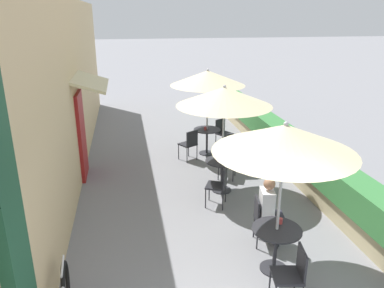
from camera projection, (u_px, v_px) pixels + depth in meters
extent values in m
cube|color=#D6B784|center=(74.00, 87.00, 9.32)|extent=(0.24, 14.26, 4.20)
cube|color=#19472D|center=(9.00, 222.00, 3.29)|extent=(0.12, 0.56, 4.20)
cube|color=maroon|center=(82.00, 136.00, 9.04)|extent=(0.08, 0.96, 2.10)
cube|color=beige|center=(90.00, 81.00, 8.66)|extent=(0.78, 1.80, 0.30)
cube|color=tan|center=(271.00, 147.00, 10.74)|extent=(0.44, 13.26, 0.45)
cube|color=#387A3D|center=(273.00, 130.00, 10.57)|extent=(0.60, 12.59, 0.56)
cylinder|color=#28282D|center=(274.00, 268.00, 5.94)|extent=(0.44, 0.44, 0.02)
cylinder|color=#28282D|center=(275.00, 249.00, 5.82)|extent=(0.06, 0.06, 0.72)
cylinder|color=#28282D|center=(277.00, 230.00, 5.70)|extent=(0.76, 0.76, 0.02)
cylinder|color=#B7B7BC|center=(279.00, 203.00, 5.55)|extent=(0.04, 0.04, 2.34)
cone|color=beige|center=(285.00, 138.00, 5.22)|extent=(2.05, 2.05, 0.40)
sphere|color=#B7B7BC|center=(286.00, 124.00, 5.15)|extent=(0.07, 0.07, 0.07)
cube|color=#232328|center=(267.00, 221.00, 6.47)|extent=(0.46, 0.46, 0.04)
cube|color=#232328|center=(257.00, 210.00, 6.40)|extent=(0.10, 0.38, 0.42)
cylinder|color=#232328|center=(278.00, 238.00, 6.38)|extent=(0.02, 0.02, 0.45)
cylinder|color=#232328|center=(274.00, 226.00, 6.72)|extent=(0.02, 0.02, 0.45)
cylinder|color=#232328|center=(257.00, 238.00, 6.38)|extent=(0.02, 0.02, 0.45)
cylinder|color=#232328|center=(254.00, 226.00, 6.72)|extent=(0.02, 0.02, 0.45)
cylinder|color=#23232D|center=(277.00, 234.00, 6.47)|extent=(0.11, 0.11, 0.47)
cylinder|color=#23232D|center=(275.00, 229.00, 6.62)|extent=(0.11, 0.11, 0.47)
cube|color=#23232D|center=(272.00, 216.00, 6.45)|extent=(0.41, 0.36, 0.12)
cube|color=white|center=(267.00, 204.00, 6.36)|extent=(0.28, 0.37, 0.50)
sphere|color=#A87556|center=(269.00, 184.00, 6.24)|extent=(0.20, 0.20, 0.20)
cube|color=#232328|center=(287.00, 276.00, 5.11)|extent=(0.46, 0.46, 0.04)
cube|color=#232328|center=(302.00, 263.00, 5.04)|extent=(0.10, 0.38, 0.42)
cylinder|color=#232328|center=(270.00, 280.00, 5.35)|extent=(0.02, 0.02, 0.45)
cylinder|color=#232328|center=(295.00, 280.00, 5.36)|extent=(0.02, 0.02, 0.45)
cylinder|color=#B73D3D|center=(280.00, 221.00, 5.83)|extent=(0.07, 0.07, 0.09)
cylinder|color=#28282D|center=(222.00, 190.00, 8.58)|extent=(0.44, 0.44, 0.02)
cylinder|color=#28282D|center=(222.00, 176.00, 8.46)|extent=(0.06, 0.06, 0.72)
cylinder|color=#28282D|center=(222.00, 161.00, 8.35)|extent=(0.76, 0.76, 0.02)
cylinder|color=#B7B7BC|center=(223.00, 142.00, 8.20)|extent=(0.04, 0.04, 2.34)
cone|color=beige|center=(224.00, 96.00, 7.86)|extent=(2.05, 2.05, 0.40)
sphere|color=#B7B7BC|center=(225.00, 86.00, 7.79)|extent=(0.07, 0.07, 0.07)
cube|color=#232328|center=(216.00, 186.00, 7.78)|extent=(0.53, 0.53, 0.04)
cube|color=#232328|center=(225.00, 177.00, 7.67)|extent=(0.19, 0.36, 0.42)
cylinder|color=#232328|center=(209.00, 191.00, 8.06)|extent=(0.02, 0.02, 0.45)
cylinder|color=#232328|center=(206.00, 198.00, 7.73)|extent=(0.02, 0.02, 0.45)
cylinder|color=#232328|center=(226.00, 193.00, 7.97)|extent=(0.02, 0.02, 0.45)
cylinder|color=#232328|center=(223.00, 200.00, 7.65)|extent=(0.02, 0.02, 0.45)
cube|color=#232328|center=(227.00, 161.00, 9.10)|extent=(0.53, 0.53, 0.04)
cube|color=#232328|center=(220.00, 152.00, 9.07)|extent=(0.19, 0.36, 0.42)
cylinder|color=#232328|center=(233.00, 173.00, 8.96)|extent=(0.02, 0.02, 0.45)
cylinder|color=#232328|center=(235.00, 167.00, 9.29)|extent=(0.02, 0.02, 0.45)
cylinder|color=#232328|center=(218.00, 171.00, 9.05)|extent=(0.02, 0.02, 0.45)
cylinder|color=#232328|center=(221.00, 166.00, 9.38)|extent=(0.02, 0.02, 0.45)
cylinder|color=white|center=(226.00, 158.00, 8.39)|extent=(0.07, 0.07, 0.09)
cylinder|color=#28282D|center=(207.00, 153.00, 10.84)|extent=(0.44, 0.44, 0.02)
cylinder|color=#28282D|center=(207.00, 141.00, 10.73)|extent=(0.06, 0.06, 0.72)
cylinder|color=#28282D|center=(207.00, 130.00, 10.61)|extent=(0.76, 0.76, 0.02)
cylinder|color=#B7B7BC|center=(207.00, 114.00, 10.46)|extent=(0.04, 0.04, 2.34)
cone|color=beige|center=(208.00, 78.00, 10.12)|extent=(2.05, 2.05, 0.40)
sphere|color=#B7B7BC|center=(208.00, 70.00, 10.05)|extent=(0.07, 0.07, 0.07)
cube|color=#232328|center=(224.00, 134.00, 11.15)|extent=(0.55, 0.55, 0.04)
cube|color=#232328|center=(220.00, 126.00, 11.21)|extent=(0.34, 0.22, 0.42)
cylinder|color=#232328|center=(224.00, 144.00, 10.98)|extent=(0.02, 0.02, 0.45)
cylinder|color=#232328|center=(233.00, 141.00, 11.20)|extent=(0.02, 0.02, 0.45)
cylinder|color=#232328|center=(216.00, 141.00, 11.24)|extent=(0.02, 0.02, 0.45)
cylinder|color=#232328|center=(224.00, 138.00, 11.46)|extent=(0.02, 0.02, 0.45)
cube|color=#232328|center=(188.00, 144.00, 10.25)|extent=(0.55, 0.55, 0.04)
cube|color=#232328|center=(192.00, 139.00, 10.05)|extent=(0.34, 0.22, 0.42)
cylinder|color=#232328|center=(188.00, 149.00, 10.56)|extent=(0.02, 0.02, 0.45)
cylinder|color=#232328|center=(179.00, 152.00, 10.34)|extent=(0.02, 0.02, 0.45)
cylinder|color=#232328|center=(197.00, 152.00, 10.31)|extent=(0.02, 0.02, 0.45)
cylinder|color=#232328|center=(187.00, 155.00, 10.09)|extent=(0.02, 0.02, 0.45)
cylinder|color=#B73D3D|center=(205.00, 128.00, 10.52)|extent=(0.07, 0.07, 0.09)
torus|color=black|center=(66.00, 286.00, 5.08)|extent=(0.12, 0.68, 0.68)
cylinder|color=silver|center=(62.00, 266.00, 4.93)|extent=(0.07, 0.46, 0.03)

